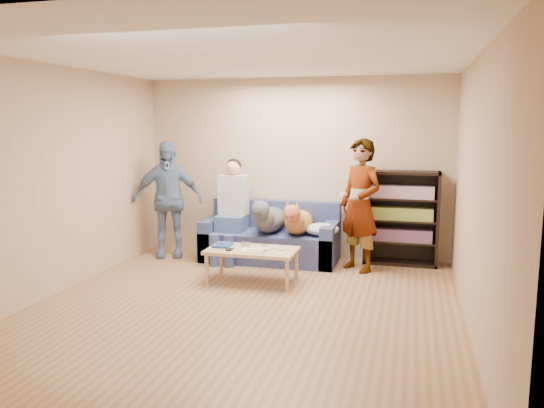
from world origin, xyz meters
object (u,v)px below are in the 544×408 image
(person_standing_left, at_px, (167,199))
(person_seated, at_px, (231,206))
(coffee_table, at_px, (252,253))
(bookshelf, at_px, (401,216))
(dog_tan, at_px, (298,221))
(notebook_blue, at_px, (223,245))
(person_standing_right, at_px, (360,205))
(sofa, at_px, (271,240))
(camera_silver, at_px, (246,244))
(dog_gray, at_px, (268,218))

(person_standing_left, xyz_separation_m, person_seated, (0.96, 0.07, -0.08))
(coffee_table, relative_size, bookshelf, 0.85)
(dog_tan, bearing_deg, person_standing_left, -179.04)
(notebook_blue, relative_size, person_seated, 0.18)
(person_standing_right, relative_size, person_seated, 1.19)
(person_standing_right, relative_size, person_standing_left, 1.03)
(dog_tan, bearing_deg, notebook_blue, -129.64)
(sofa, xyz_separation_m, person_seated, (-0.56, -0.13, 0.49))
(notebook_blue, xyz_separation_m, person_seated, (-0.22, 0.96, 0.34))
(camera_silver, bearing_deg, coffee_table, -45.00)
(dog_gray, distance_m, bookshelf, 1.84)
(notebook_blue, distance_m, coffee_table, 0.41)
(person_seated, bearing_deg, camera_silver, -60.80)
(person_seated, distance_m, dog_tan, 0.99)
(person_seated, bearing_deg, person_standing_left, -175.65)
(camera_silver, xyz_separation_m, coffee_table, (0.12, -0.12, -0.07))
(person_standing_left, relative_size, notebook_blue, 6.52)
(person_standing_right, height_order, coffee_table, person_standing_right)
(person_seated, bearing_deg, dog_gray, -4.43)
(person_standing_right, height_order, sofa, person_standing_right)
(dog_tan, bearing_deg, dog_gray, -179.61)
(coffee_table, bearing_deg, dog_gray, 93.48)
(camera_silver, bearing_deg, person_standing_right, 30.01)
(person_standing_left, relative_size, bookshelf, 1.30)
(dog_tan, height_order, coffee_table, dog_tan)
(camera_silver, bearing_deg, notebook_blue, -165.96)
(person_standing_right, bearing_deg, dog_gray, -145.57)
(notebook_blue, bearing_deg, dog_tan, 50.36)
(person_standing_left, xyz_separation_m, dog_gray, (1.52, 0.03, -0.22))
(notebook_blue, xyz_separation_m, dog_gray, (0.34, 0.92, 0.20))
(person_standing_left, distance_m, bookshelf, 3.35)
(notebook_blue, distance_m, person_seated, 1.04)
(dog_tan, height_order, bookshelf, bookshelf)
(sofa, xyz_separation_m, dog_tan, (0.42, -0.17, 0.33))
(dog_gray, xyz_separation_m, dog_tan, (0.42, 0.00, -0.02))
(dog_tan, bearing_deg, camera_silver, -119.55)
(dog_tan, bearing_deg, bookshelf, 16.22)
(dog_tan, relative_size, bookshelf, 0.88)
(sofa, bearing_deg, notebook_blue, -107.32)
(person_standing_right, distance_m, coffee_table, 1.59)
(camera_silver, height_order, dog_tan, dog_tan)
(notebook_blue, bearing_deg, person_seated, 102.74)
(notebook_blue, bearing_deg, coffee_table, -7.13)
(camera_silver, height_order, dog_gray, dog_gray)
(dog_gray, bearing_deg, sofa, 90.91)
(person_standing_left, height_order, sofa, person_standing_left)
(dog_tan, bearing_deg, person_seated, 177.63)
(person_standing_right, bearing_deg, person_standing_left, -143.18)
(notebook_blue, relative_size, bookshelf, 0.20)
(sofa, distance_m, dog_gray, 0.39)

